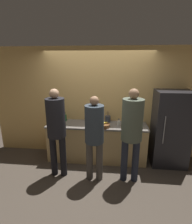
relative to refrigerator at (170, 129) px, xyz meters
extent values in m
plane|color=#4C4238|center=(-1.63, -0.34, -0.84)|extent=(14.00, 14.00, 0.00)
cube|color=#E0B266|center=(-1.63, 0.33, 0.46)|extent=(5.20, 0.06, 2.60)
cube|color=tan|center=(-1.63, 0.02, -0.42)|extent=(2.25, 0.62, 0.85)
cube|color=slate|center=(-1.63, 0.02, 0.02)|extent=(2.28, 0.65, 0.03)
cube|color=#232328|center=(0.00, 0.00, 0.00)|extent=(0.75, 0.62, 1.68)
cylinder|color=#99999E|center=(-0.22, -0.32, 0.08)|extent=(0.02, 0.02, 0.59)
cylinder|color=black|center=(-2.44, -0.69, -0.41)|extent=(0.13, 0.13, 0.86)
cylinder|color=black|center=(-2.25, -0.69, -0.41)|extent=(0.13, 0.13, 0.86)
cylinder|color=black|center=(-2.34, -0.69, 0.40)|extent=(0.36, 0.36, 0.75)
sphere|color=tan|center=(-2.34, -0.69, 0.86)|extent=(0.18, 0.18, 0.18)
cylinder|color=#4C4742|center=(-1.70, -0.76, -0.44)|extent=(0.13, 0.13, 0.81)
cylinder|color=#4C4742|center=(-1.50, -0.76, -0.44)|extent=(0.13, 0.13, 0.81)
cylinder|color=#333D47|center=(-1.60, -0.76, 0.32)|extent=(0.35, 0.35, 0.71)
sphere|color=#936B4C|center=(-1.60, -0.76, 0.76)|extent=(0.17, 0.17, 0.17)
cylinder|color=#232838|center=(-1.02, -0.72, -0.40)|extent=(0.13, 0.13, 0.87)
cylinder|color=#232838|center=(-0.81, -0.72, -0.40)|extent=(0.13, 0.13, 0.87)
cylinder|color=#515B4C|center=(-0.92, -0.72, 0.42)|extent=(0.38, 0.38, 0.77)
sphere|color=#936B4C|center=(-0.92, -0.72, 0.89)|extent=(0.18, 0.18, 0.18)
cylinder|color=brown|center=(-1.48, -0.16, 0.08)|extent=(0.30, 0.30, 0.08)
ellipsoid|color=yellow|center=(-1.44, -0.16, 0.14)|extent=(0.15, 0.12, 0.04)
cylinder|color=#3D424C|center=(-1.39, 0.21, 0.11)|extent=(0.13, 0.13, 0.15)
cylinder|color=#99754C|center=(-1.40, 0.21, 0.21)|extent=(0.01, 0.05, 0.20)
cylinder|color=#99754C|center=(-1.38, 0.21, 0.21)|extent=(0.03, 0.04, 0.20)
cylinder|color=#99754C|center=(-1.39, 0.19, 0.21)|extent=(0.04, 0.01, 0.20)
cylinder|color=#236033|center=(-2.42, 0.16, 0.11)|extent=(0.08, 0.08, 0.15)
cylinder|color=#236033|center=(-2.42, 0.16, 0.21)|extent=(0.04, 0.04, 0.05)
cylinder|color=black|center=(-2.42, 0.16, 0.24)|extent=(0.04, 0.04, 0.02)
cylinder|color=silver|center=(-1.13, -0.01, 0.09)|extent=(0.07, 0.07, 0.10)
cylinder|color=silver|center=(-1.13, -0.01, 0.16)|extent=(0.03, 0.03, 0.03)
cylinder|color=black|center=(-1.13, -0.01, 0.18)|extent=(0.03, 0.03, 0.01)
cylinder|color=#333338|center=(-0.62, 0.09, 0.11)|extent=(0.05, 0.05, 0.15)
cylinder|color=#333338|center=(-0.62, 0.09, 0.21)|extent=(0.02, 0.02, 0.05)
cylinder|color=black|center=(-0.62, 0.09, 0.25)|extent=(0.03, 0.03, 0.02)
cylinder|color=gold|center=(-2.58, -0.15, 0.09)|extent=(0.09, 0.09, 0.10)
cylinder|color=white|center=(-0.81, -0.06, 0.09)|extent=(0.07, 0.07, 0.10)
cylinder|color=#3D3D42|center=(-2.52, 0.06, 0.10)|extent=(0.13, 0.13, 0.11)
sphere|color=#2D6B33|center=(-2.52, 0.06, 0.22)|extent=(0.16, 0.16, 0.16)
camera|label=1|loc=(-1.26, -3.74, 1.43)|focal=28.00mm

